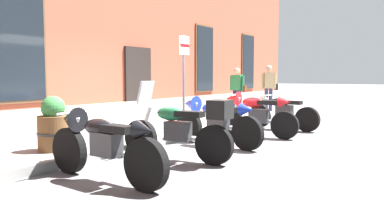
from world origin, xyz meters
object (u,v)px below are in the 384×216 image
object	(u,v)px
parking_sign	(184,68)
barrel_planter	(54,127)
motorcycle_green_touring	(181,128)
motorcycle_black_naked	(282,112)
motorcycle_red_sport	(254,112)
pedestrian_tan_coat	(269,85)
pedestrian_striped_shirt	(237,88)
motorcycle_black_sport	(100,141)
motorcycle_blue_sport	(213,119)

from	to	relation	value
parking_sign	barrel_planter	distance (m)	3.71
motorcycle_green_touring	barrel_planter	size ratio (longest dim) A/B	2.27
motorcycle_green_touring	motorcycle_black_naked	distance (m)	4.64
motorcycle_red_sport	barrel_planter	distance (m)	4.57
motorcycle_green_touring	motorcycle_black_naked	xyz separation A→B (m)	(4.63, -0.00, -0.09)
motorcycle_red_sport	pedestrian_tan_coat	world-z (taller)	pedestrian_tan_coat
motorcycle_green_touring	pedestrian_striped_shirt	xyz separation A→B (m)	(7.01, 2.59, 0.48)
motorcycle_green_touring	motorcycle_red_sport	distance (m)	3.07
motorcycle_green_touring	pedestrian_tan_coat	size ratio (longest dim) A/B	1.26
motorcycle_green_touring	parking_sign	world-z (taller)	parking_sign
motorcycle_green_touring	motorcycle_red_sport	size ratio (longest dim) A/B	1.07
motorcycle_black_sport	motorcycle_green_touring	world-z (taller)	motorcycle_green_touring
parking_sign	barrel_planter	size ratio (longest dim) A/B	2.42
barrel_planter	pedestrian_tan_coat	bearing A→B (deg)	-0.44
motorcycle_green_touring	motorcycle_blue_sport	world-z (taller)	motorcycle_green_touring
motorcycle_black_sport	pedestrian_striped_shirt	world-z (taller)	pedestrian_striped_shirt
pedestrian_striped_shirt	parking_sign	world-z (taller)	parking_sign
parking_sign	pedestrian_striped_shirt	bearing A→B (deg)	11.56
pedestrian_striped_shirt	barrel_planter	bearing A→B (deg)	-174.84
motorcycle_green_touring	pedestrian_tan_coat	xyz separation A→B (m)	(7.96, 1.78, 0.55)
motorcycle_blue_sport	parking_sign	size ratio (longest dim) A/B	0.97
parking_sign	barrel_planter	world-z (taller)	parking_sign
pedestrian_striped_shirt	pedestrian_tan_coat	world-z (taller)	pedestrian_tan_coat
pedestrian_tan_coat	motorcycle_green_touring	bearing A→B (deg)	-167.36
motorcycle_black_sport	motorcycle_black_naked	distance (m)	6.25
parking_sign	motorcycle_black_naked	bearing A→B (deg)	-36.48
motorcycle_black_sport	pedestrian_tan_coat	distance (m)	9.72
motorcycle_black_naked	pedestrian_tan_coat	xyz separation A→B (m)	(3.33, 1.79, 0.63)
motorcycle_red_sport	parking_sign	size ratio (longest dim) A/B	0.88
motorcycle_red_sport	pedestrian_striped_shirt	bearing A→B (deg)	32.32
motorcycle_black_sport	motorcycle_red_sport	world-z (taller)	motorcycle_red_sport
motorcycle_green_touring	motorcycle_red_sport	xyz separation A→B (m)	(3.07, 0.10, 0.02)
motorcycle_black_sport	parking_sign	bearing A→B (deg)	19.92
motorcycle_blue_sport	motorcycle_black_naked	world-z (taller)	motorcycle_blue_sport
pedestrian_striped_shirt	motorcycle_red_sport	bearing A→B (deg)	-147.68
motorcycle_black_sport	pedestrian_striped_shirt	bearing A→B (deg)	15.54
motorcycle_black_naked	pedestrian_tan_coat	size ratio (longest dim) A/B	1.21
pedestrian_striped_shirt	pedestrian_tan_coat	distance (m)	1.25
motorcycle_red_sport	pedestrian_tan_coat	bearing A→B (deg)	19.02
pedestrian_tan_coat	barrel_planter	bearing A→B (deg)	179.56
motorcycle_black_sport	pedestrian_tan_coat	size ratio (longest dim) A/B	1.32
parking_sign	motorcycle_black_sport	bearing A→B (deg)	-160.08
motorcycle_green_touring	parking_sign	xyz separation A→B (m)	(2.40, 1.65, 1.07)
motorcycle_blue_sport	parking_sign	bearing A→B (deg)	57.69
motorcycle_green_touring	motorcycle_black_naked	bearing A→B (deg)	-0.01
motorcycle_green_touring	pedestrian_striped_shirt	distance (m)	7.49
motorcycle_red_sport	motorcycle_black_sport	bearing A→B (deg)	178.84
motorcycle_black_sport	parking_sign	size ratio (longest dim) A/B	0.98
motorcycle_black_naked	barrel_planter	world-z (taller)	barrel_planter
motorcycle_black_sport	pedestrian_striped_shirt	xyz separation A→B (m)	(8.62, 2.40, 0.49)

